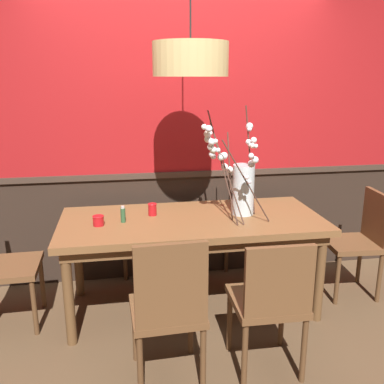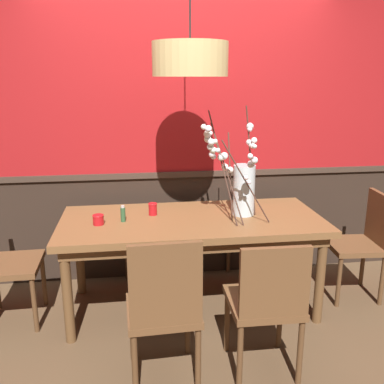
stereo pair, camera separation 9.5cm
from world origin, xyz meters
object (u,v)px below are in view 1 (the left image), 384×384
object	(u,v)px
chair_near_side_left	(169,306)
chair_far_side_left	(141,215)
dining_table	(192,228)
chair_near_side_right	(271,299)
chair_far_side_right	(205,210)
vase_with_blossoms	(241,185)
candle_holder_nearer_edge	(152,209)
pendant_lamp	(191,59)
candle_holder_nearer_center	(98,221)
chair_head_east_end	(360,238)
condiment_bottle	(123,215)

from	to	relation	value
chair_near_side_left	chair_far_side_left	bearing A→B (deg)	92.18
dining_table	chair_near_side_right	size ratio (longest dim) A/B	2.21
chair_far_side_right	chair_near_side_left	size ratio (longest dim) A/B	1.03
vase_with_blossoms	candle_holder_nearer_edge	bearing A→B (deg)	171.26
dining_table	candle_holder_nearer_edge	xyz separation A→B (m)	(-0.29, 0.12, 0.13)
pendant_lamp	candle_holder_nearer_center	bearing A→B (deg)	177.02
dining_table	chair_far_side_left	distance (m)	0.91
chair_far_side_right	chair_far_side_left	size ratio (longest dim) A/B	1.04
chair_head_east_end	chair_near_side_left	bearing A→B (deg)	-153.42
chair_far_side_right	chair_head_east_end	xyz separation A→B (m)	(1.16, -0.83, -0.04)
chair_near_side_right	chair_far_side_right	bearing A→B (deg)	92.10
chair_far_side_left	chair_head_east_end	distance (m)	1.96
candle_holder_nearer_edge	condiment_bottle	bearing A→B (deg)	-150.77
dining_table	candle_holder_nearer_center	bearing A→B (deg)	-175.73
chair_head_east_end	candle_holder_nearer_edge	xyz separation A→B (m)	(-1.72, 0.13, 0.30)
condiment_bottle	pendant_lamp	size ratio (longest dim) A/B	0.13
vase_with_blossoms	candle_holder_nearer_edge	world-z (taller)	vase_with_blossoms
chair_near_side_left	pendant_lamp	world-z (taller)	pendant_lamp
chair_near_side_right	candle_holder_nearer_edge	bearing A→B (deg)	122.39
chair_near_side_left	condiment_bottle	xyz separation A→B (m)	(-0.24, 0.86, 0.29)
chair_head_east_end	vase_with_blossoms	size ratio (longest dim) A/B	1.06
chair_far_side_right	chair_far_side_left	distance (m)	0.62
dining_table	vase_with_blossoms	distance (m)	0.50
chair_far_side_right	vase_with_blossoms	world-z (taller)	vase_with_blossoms
condiment_bottle	vase_with_blossoms	bearing A→B (deg)	1.49
chair_near_side_left	chair_near_side_right	world-z (taller)	chair_near_side_left
chair_head_east_end	chair_near_side_right	distance (m)	1.39
dining_table	chair_far_side_left	size ratio (longest dim) A/B	2.13
chair_far_side_right	dining_table	bearing A→B (deg)	-108.12
chair_far_side_right	candle_holder_nearer_center	distance (m)	1.34
pendant_lamp	chair_head_east_end	bearing A→B (deg)	3.22
condiment_bottle	pendant_lamp	world-z (taller)	pendant_lamp
candle_holder_nearer_center	candle_holder_nearer_edge	bearing A→B (deg)	23.04
chair_head_east_end	candle_holder_nearer_center	world-z (taller)	chair_head_east_end
dining_table	chair_far_side_right	bearing A→B (deg)	71.88
dining_table	chair_head_east_end	world-z (taller)	chair_head_east_end
candle_holder_nearer_edge	pendant_lamp	size ratio (longest dim) A/B	0.10
chair_near_side_left	pendant_lamp	distance (m)	1.62
chair_far_side_left	vase_with_blossoms	xyz separation A→B (m)	(0.73, -0.81, 0.46)
chair_far_side_left	pendant_lamp	distance (m)	1.69
candle_holder_nearer_center	chair_near_side_left	bearing A→B (deg)	-62.78
chair_near_side_right	pendant_lamp	size ratio (longest dim) A/B	0.96
dining_table	condiment_bottle	bearing A→B (deg)	-179.25
vase_with_blossoms	condiment_bottle	distance (m)	0.92
chair_far_side_left	candle_holder_nearer_center	bearing A→B (deg)	-111.79
dining_table	candle_holder_nearer_center	xyz separation A→B (m)	(-0.70, -0.05, 0.12)
dining_table	candle_holder_nearer_edge	world-z (taller)	candle_holder_nearer_edge
chair_near_side_right	condiment_bottle	distance (m)	1.25
chair_head_east_end	pendant_lamp	size ratio (longest dim) A/B	0.95
dining_table	chair_head_east_end	bearing A→B (deg)	-0.24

